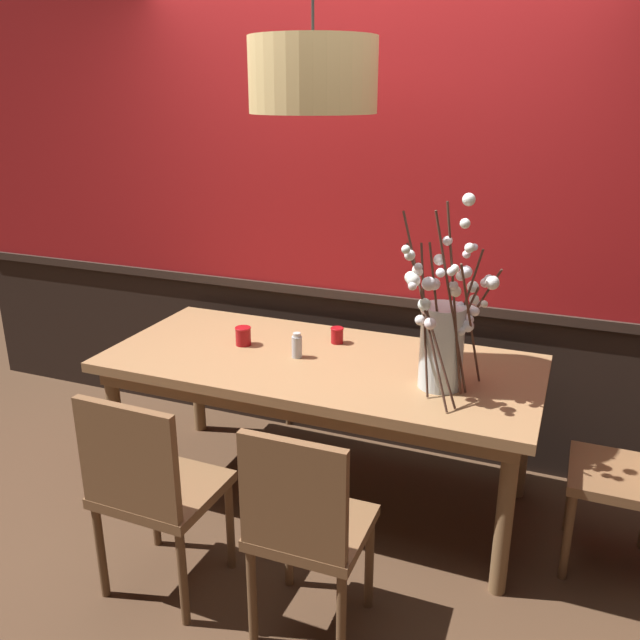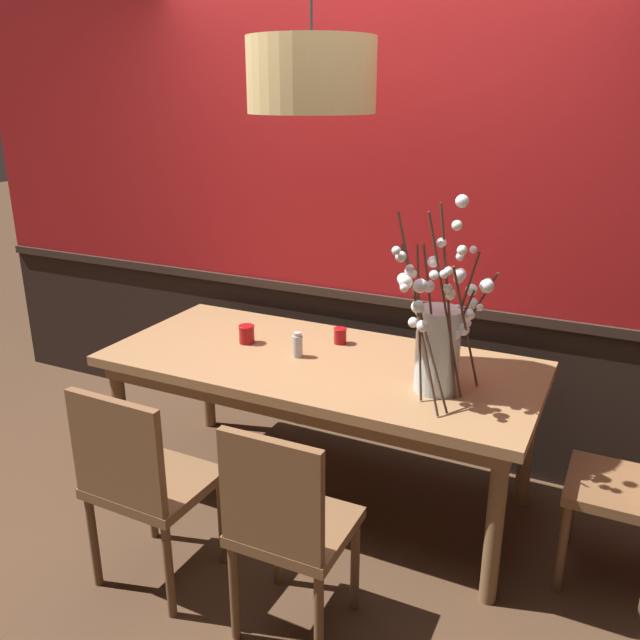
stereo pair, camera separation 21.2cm
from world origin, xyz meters
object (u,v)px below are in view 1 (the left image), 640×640
at_px(chair_head_east_end, 637,466).
at_px(chair_near_side_left, 150,485).
at_px(chair_near_side_right, 305,524).
at_px(condiment_bottle, 297,346).
at_px(dining_table, 320,375).
at_px(pendant_lamp, 313,76).
at_px(chair_far_side_left, 331,334).
at_px(vase_with_blossoms, 443,339).
at_px(candle_holder_nearer_center, 337,335).
at_px(candle_holder_nearer_edge, 243,336).

xyz_separation_m(chair_head_east_end, chair_near_side_left, (-1.79, -0.89, 0.01)).
distance_m(chair_near_side_right, condiment_bottle, 1.02).
bearing_deg(dining_table, pendant_lamp, -85.84).
xyz_separation_m(condiment_bottle, pendant_lamp, (0.12, -0.08, 1.22)).
relative_size(chair_far_side_left, chair_head_east_end, 1.08).
height_order(dining_table, vase_with_blossoms, vase_with_blossoms).
height_order(condiment_bottle, pendant_lamp, pendant_lamp).
bearing_deg(chair_head_east_end, condiment_bottle, 179.98).
bearing_deg(candle_holder_nearer_center, candle_holder_nearer_edge, -154.78).
relative_size(dining_table, chair_head_east_end, 2.32).
relative_size(chair_head_east_end, pendant_lamp, 0.95).
bearing_deg(chair_far_side_left, condiment_bottle, -79.49).
distance_m(chair_near_side_left, condiment_bottle, 0.97).
bearing_deg(chair_near_side_left, chair_far_side_left, 87.55).
xyz_separation_m(chair_near_side_right, vase_with_blossoms, (0.30, 0.79, 0.48)).
height_order(chair_head_east_end, chair_near_side_left, chair_near_side_left).
bearing_deg(dining_table, condiment_bottle, -171.50).
distance_m(chair_far_side_left, condiment_bottle, 0.95).
bearing_deg(chair_far_side_left, pendant_lamp, -73.59).
relative_size(chair_near_side_right, vase_with_blossoms, 1.05).
bearing_deg(pendant_lamp, chair_head_east_end, 3.05).
distance_m(chair_head_east_end, chair_near_side_left, 2.00).
bearing_deg(chair_head_east_end, candle_holder_nearer_edge, 178.46).
bearing_deg(chair_near_side_left, chair_head_east_end, 26.39).
bearing_deg(chair_far_side_left, dining_table, -72.36).
relative_size(condiment_bottle, pendant_lamp, 0.13).
bearing_deg(dining_table, chair_head_east_end, -0.70).
relative_size(chair_head_east_end, vase_with_blossoms, 1.04).
relative_size(chair_near_side_left, candle_holder_nearer_edge, 9.64).
xyz_separation_m(chair_near_side_left, candle_holder_nearer_center, (0.35, 1.14, 0.28)).
height_order(chair_far_side_left, pendant_lamp, pendant_lamp).
bearing_deg(chair_near_side_right, candle_holder_nearer_center, 105.03).
distance_m(chair_head_east_end, candle_holder_nearer_edge, 1.89).
bearing_deg(pendant_lamp, condiment_bottle, 147.60).
relative_size(dining_table, candle_holder_nearer_center, 25.19).
bearing_deg(condiment_bottle, candle_holder_nearer_center, 66.29).
xyz_separation_m(vase_with_blossoms, candle_holder_nearer_edge, (-1.04, 0.14, -0.18)).
relative_size(candle_holder_nearer_center, pendant_lamp, 0.09).
distance_m(chair_head_east_end, candle_holder_nearer_center, 1.49).
relative_size(chair_far_side_left, chair_near_side_left, 1.06).
relative_size(chair_head_east_end, condiment_bottle, 7.18).
bearing_deg(candle_holder_nearer_center, chair_near_side_right, -74.97).
relative_size(chair_far_side_left, chair_near_side_right, 1.07).
relative_size(chair_head_east_end, candle_holder_nearer_center, 10.87).
xyz_separation_m(dining_table, chair_near_side_left, (-0.36, -0.90, -0.16)).
height_order(chair_near_side_right, candle_holder_nearer_edge, chair_near_side_right).
xyz_separation_m(chair_far_side_left, candle_holder_nearer_center, (0.28, -0.64, 0.25)).
bearing_deg(chair_head_east_end, pendant_lamp, -176.95).
xyz_separation_m(chair_head_east_end, chair_near_side_right, (-1.13, -0.88, 0.00)).
bearing_deg(candle_holder_nearer_edge, vase_with_blossoms, -7.49).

